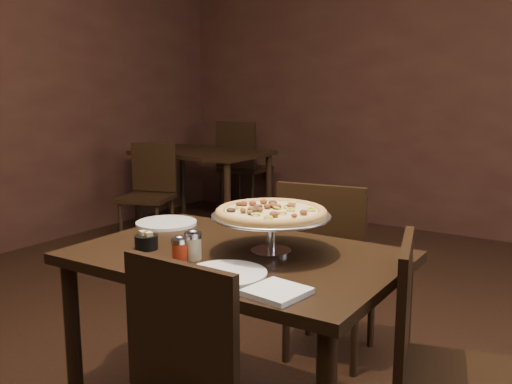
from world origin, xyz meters
The scene contains 15 objects.
room centered at (0.06, 0.03, 1.40)m, with size 6.04×7.04×2.84m.
dining_table centered at (-0.08, 0.03, 0.62)m, with size 1.15×0.78×0.72m.
background_table centered at (-2.20, 2.50, 0.63)m, with size 1.15×0.77×0.72m.
pizza_stand centered at (0.02, 0.10, 0.86)m, with size 0.43×0.43×0.18m.
parmesan_shaker centered at (-0.16, -0.12, 0.77)m, with size 0.06×0.06×0.11m.
pepper_flake_shaker centered at (-0.17, -0.17, 0.76)m, with size 0.05×0.05×0.09m.
packet_caddy centered at (-0.38, -0.12, 0.75)m, with size 0.08×0.08×0.07m.
napkin_stack centered at (0.26, -0.25, 0.73)m, with size 0.16×0.16×0.02m, color silver.
plate_left centered at (-0.57, 0.20, 0.72)m, with size 0.26×0.26×0.01m, color white.
plate_near centered at (0.04, -0.20, 0.72)m, with size 0.26×0.26×0.01m, color white.
serving_spatula centered at (0.06, 0.04, 0.86)m, with size 0.13×0.13×0.02m.
chair_far centered at (-0.06, 0.75, 0.48)m, with size 0.47×0.47×0.88m.
chair_side centered at (0.63, 0.11, 0.46)m, with size 0.48×0.48×0.84m.
bg_chair_far centered at (-2.24, 3.20, 0.52)m, with size 0.48×0.48×0.95m.
bg_chair_near centered at (-2.22, 1.82, 0.46)m, with size 0.50×0.50×0.84m.
Camera 1 is at (1.06, -1.59, 1.31)m, focal length 40.00 mm.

